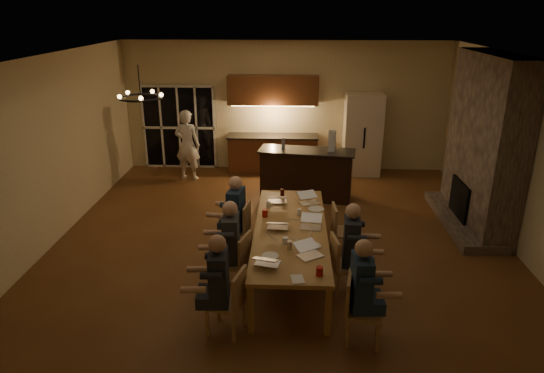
% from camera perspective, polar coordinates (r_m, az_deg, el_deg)
% --- Properties ---
extents(floor, '(9.00, 9.00, 0.00)m').
position_cam_1_polar(floor, '(8.47, 0.96, -7.33)').
color(floor, brown).
rests_on(floor, ground).
extents(back_wall, '(8.00, 0.04, 3.20)m').
position_cam_1_polar(back_wall, '(12.24, 1.59, 9.37)').
color(back_wall, beige).
rests_on(back_wall, ground).
extents(left_wall, '(0.04, 9.00, 3.20)m').
position_cam_1_polar(left_wall, '(8.91, -25.83, 3.08)').
color(left_wall, beige).
rests_on(left_wall, ground).
extents(right_wall, '(0.04, 9.00, 3.20)m').
position_cam_1_polar(right_wall, '(8.74, 28.42, 2.35)').
color(right_wall, beige).
rests_on(right_wall, ground).
extents(ceiling, '(8.00, 9.00, 0.04)m').
position_cam_1_polar(ceiling, '(7.53, 1.11, 14.90)').
color(ceiling, white).
rests_on(ceiling, back_wall).
extents(french_doors, '(1.86, 0.08, 2.10)m').
position_cam_1_polar(french_doors, '(12.64, -10.86, 6.82)').
color(french_doors, black).
rests_on(french_doors, ground).
extents(fireplace, '(0.58, 2.50, 3.20)m').
position_cam_1_polar(fireplace, '(9.67, 23.80, 4.64)').
color(fireplace, '#75665C').
rests_on(fireplace, ground).
extents(kitchenette, '(2.24, 0.68, 2.40)m').
position_cam_1_polar(kitchenette, '(12.02, 0.10, 7.22)').
color(kitchenette, brown).
rests_on(kitchenette, ground).
extents(refrigerator, '(0.90, 0.68, 2.00)m').
position_cam_1_polar(refrigerator, '(12.14, 10.58, 6.03)').
color(refrigerator, beige).
rests_on(refrigerator, ground).
extents(dining_table, '(1.10, 3.25, 0.75)m').
position_cam_1_polar(dining_table, '(7.63, 2.16, -7.47)').
color(dining_table, '#A97143').
rests_on(dining_table, ground).
extents(bar_island, '(2.11, 0.97, 1.08)m').
position_cam_1_polar(bar_island, '(10.51, 4.06, 1.47)').
color(bar_island, black).
rests_on(bar_island, ground).
extents(chair_left_near, '(0.54, 0.54, 0.89)m').
position_cam_1_polar(chair_left_near, '(6.33, -5.52, -13.27)').
color(chair_left_near, '#A98354').
rests_on(chair_left_near, ground).
extents(chair_left_mid, '(0.55, 0.55, 0.89)m').
position_cam_1_polar(chair_left_mid, '(7.19, -4.67, -8.79)').
color(chair_left_mid, '#A98354').
rests_on(chair_left_mid, ground).
extents(chair_left_far, '(0.50, 0.50, 0.89)m').
position_cam_1_polar(chair_left_far, '(8.19, -4.32, -4.92)').
color(chair_left_far, '#A98354').
rests_on(chair_left_far, ground).
extents(chair_right_near, '(0.51, 0.51, 0.89)m').
position_cam_1_polar(chair_right_near, '(6.24, 10.78, -14.10)').
color(chair_right_near, '#A98354').
rests_on(chair_right_near, ground).
extents(chair_right_mid, '(0.51, 0.51, 0.89)m').
position_cam_1_polar(chair_right_mid, '(7.16, 8.88, -9.10)').
color(chair_right_mid, '#A98354').
rests_on(chair_right_mid, ground).
extents(chair_right_far, '(0.47, 0.47, 0.89)m').
position_cam_1_polar(chair_right_far, '(8.17, 8.66, -5.20)').
color(chair_right_far, '#A98354').
rests_on(chair_right_far, ground).
extents(person_left_near, '(0.63, 0.63, 1.38)m').
position_cam_1_polar(person_left_near, '(6.18, -6.25, -11.48)').
color(person_left_near, '#24282F').
rests_on(person_left_near, ground).
extents(person_right_near, '(0.63, 0.63, 1.38)m').
position_cam_1_polar(person_right_near, '(6.14, 10.41, -11.97)').
color(person_right_near, '#1F354E').
rests_on(person_right_near, ground).
extents(person_left_mid, '(0.62, 0.62, 1.38)m').
position_cam_1_polar(person_left_mid, '(7.10, -4.83, -6.92)').
color(person_left_mid, '#353A3E').
rests_on(person_left_mid, ground).
extents(person_right_mid, '(0.64, 0.64, 1.38)m').
position_cam_1_polar(person_right_mid, '(7.09, 9.27, -7.18)').
color(person_right_mid, '#24282F').
rests_on(person_right_mid, ground).
extents(person_left_far, '(0.69, 0.69, 1.38)m').
position_cam_1_polar(person_left_far, '(8.06, -4.22, -3.45)').
color(person_left_far, '#1F354E').
rests_on(person_left_far, ground).
extents(standing_person, '(0.69, 0.53, 1.70)m').
position_cam_1_polar(standing_person, '(11.76, -9.93, 4.84)').
color(standing_person, white).
rests_on(standing_person, ground).
extents(chandelier, '(0.62, 0.62, 0.03)m').
position_cam_1_polar(chandelier, '(7.12, -15.19, 10.07)').
color(chandelier, black).
rests_on(chandelier, ceiling).
extents(laptop_a, '(0.38, 0.35, 0.23)m').
position_cam_1_polar(laptop_a, '(6.43, -0.52, -8.19)').
color(laptop_a, silver).
rests_on(laptop_a, dining_table).
extents(laptop_b, '(0.42, 0.41, 0.23)m').
position_cam_1_polar(laptop_b, '(6.63, 4.54, -7.34)').
color(laptop_b, silver).
rests_on(laptop_b, dining_table).
extents(laptop_c, '(0.32, 0.28, 0.23)m').
position_cam_1_polar(laptop_c, '(7.43, 0.70, -4.07)').
color(laptop_c, silver).
rests_on(laptop_c, dining_table).
extents(laptop_d, '(0.35, 0.32, 0.23)m').
position_cam_1_polar(laptop_d, '(7.45, 4.59, -4.09)').
color(laptop_d, silver).
rests_on(laptop_d, dining_table).
extents(laptop_e, '(0.34, 0.30, 0.23)m').
position_cam_1_polar(laptop_e, '(8.40, 0.64, -1.10)').
color(laptop_e, silver).
rests_on(laptop_e, dining_table).
extents(laptop_f, '(0.40, 0.38, 0.23)m').
position_cam_1_polar(laptop_f, '(8.36, 4.45, -1.28)').
color(laptop_f, silver).
rests_on(laptop_f, dining_table).
extents(mug_front, '(0.09, 0.09, 0.10)m').
position_cam_1_polar(mug_front, '(6.97, 1.58, -6.39)').
color(mug_front, white).
rests_on(mug_front, dining_table).
extents(mug_mid, '(0.07, 0.07, 0.10)m').
position_cam_1_polar(mug_mid, '(7.92, 3.20, -3.01)').
color(mug_mid, white).
rests_on(mug_mid, dining_table).
extents(mug_back, '(0.08, 0.08, 0.10)m').
position_cam_1_polar(mug_back, '(8.20, -0.43, -2.11)').
color(mug_back, white).
rests_on(mug_back, dining_table).
extents(redcup_near, '(0.09, 0.09, 0.12)m').
position_cam_1_polar(redcup_near, '(6.23, 5.62, -9.90)').
color(redcup_near, '#B0140B').
rests_on(redcup_near, dining_table).
extents(redcup_mid, '(0.09, 0.09, 0.12)m').
position_cam_1_polar(redcup_mid, '(7.83, -0.84, -3.17)').
color(redcup_mid, '#B0140B').
rests_on(redcup_mid, dining_table).
extents(can_silver, '(0.07, 0.07, 0.12)m').
position_cam_1_polar(can_silver, '(6.83, 2.09, -6.90)').
color(can_silver, '#B2B2B7').
rests_on(can_silver, dining_table).
extents(can_cola, '(0.07, 0.07, 0.12)m').
position_cam_1_polar(can_cola, '(8.71, 1.22, -0.69)').
color(can_cola, '#3F0F0C').
rests_on(can_cola, dining_table).
extents(plate_near, '(0.25, 0.25, 0.02)m').
position_cam_1_polar(plate_near, '(6.94, 4.75, -6.97)').
color(plate_near, white).
rests_on(plate_near, dining_table).
extents(plate_left, '(0.23, 0.23, 0.02)m').
position_cam_1_polar(plate_left, '(6.65, -0.22, -8.19)').
color(plate_left, white).
rests_on(plate_left, dining_table).
extents(plate_far, '(0.27, 0.27, 0.02)m').
position_cam_1_polar(plate_far, '(8.15, 5.22, -2.67)').
color(plate_far, white).
rests_on(plate_far, dining_table).
extents(notepad, '(0.19, 0.24, 0.01)m').
position_cam_1_polar(notepad, '(6.15, 3.02, -10.84)').
color(notepad, white).
rests_on(notepad, dining_table).
extents(bar_bottle, '(0.08, 0.08, 0.24)m').
position_cam_1_polar(bar_bottle, '(10.40, 1.34, 5.11)').
color(bar_bottle, '#99999E').
rests_on(bar_bottle, bar_island).
extents(bar_blender, '(0.17, 0.17, 0.45)m').
position_cam_1_polar(bar_blender, '(10.25, 7.08, 5.33)').
color(bar_blender, silver).
rests_on(bar_blender, bar_island).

